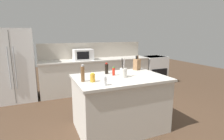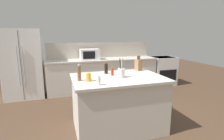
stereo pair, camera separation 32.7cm
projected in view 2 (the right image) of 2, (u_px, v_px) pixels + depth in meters
The scene contains 14 objects.
ground_plane at pixel (118, 128), 3.14m from camera, with size 14.00×14.00×0.00m, color #473323.
back_counter_run at pixel (103, 75), 5.19m from camera, with size 3.21×0.66×0.94m.
wall_backsplash at pixel (100, 50), 5.35m from camera, with size 3.17×0.03×0.46m, color #B2A899.
kitchen_island at pixel (118, 103), 3.05m from camera, with size 1.54×1.05×0.94m.
refrigerator at pixel (24, 64), 4.54m from camera, with size 0.95×0.75×1.79m.
range_oven at pixel (162, 71), 5.78m from camera, with size 0.76×0.65×0.92m.
microwave at pixel (90, 54), 4.95m from camera, with size 0.53×0.39×0.30m.
knife_block at pixel (139, 65), 3.47m from camera, with size 0.16×0.14×0.29m.
utensil_crock at pixel (121, 73), 2.90m from camera, with size 0.12×0.12×0.32m.
salt_shaker at pixel (99, 81), 2.46m from camera, with size 0.06×0.06×0.13m.
soy_sauce_bottle at pixel (106, 68), 3.19m from camera, with size 0.06×0.06×0.20m.
honey_jar at pixel (89, 77), 2.66m from camera, with size 0.08×0.08×0.14m.
pepper_grinder at pixel (79, 73), 2.69m from camera, with size 0.06×0.06×0.26m.
hot_sauce_bottle at pixel (112, 71), 3.05m from camera, with size 0.05×0.05×0.15m.
Camera 2 is at (-0.95, -2.71, 1.65)m, focal length 28.00 mm.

